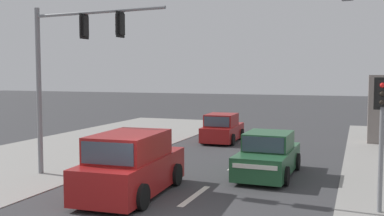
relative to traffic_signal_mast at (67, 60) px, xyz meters
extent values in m
cube|color=silver|center=(5.02, -0.74, -4.14)|extent=(0.20, 2.40, 0.01)
cube|color=silver|center=(5.02, 4.26, -4.14)|extent=(0.20, 2.40, 0.01)
cylinder|color=slate|center=(-1.29, 0.10, -1.15)|extent=(0.18, 0.18, 6.00)
cylinder|color=slate|center=(1.30, -0.10, 1.55)|extent=(5.19, 0.53, 0.11)
cube|color=black|center=(0.78, -0.06, 1.10)|extent=(0.22, 0.28, 0.68)
cube|color=black|center=(0.78, -0.06, 1.10)|extent=(0.08, 0.44, 0.84)
sphere|color=red|center=(0.66, -0.05, 1.32)|extent=(0.13, 0.13, 0.13)
sphere|color=black|center=(0.66, -0.05, 1.10)|extent=(0.13, 0.13, 0.13)
sphere|color=black|center=(0.66, -0.05, 0.88)|extent=(0.13, 0.13, 0.13)
cube|color=black|center=(2.23, -0.18, 1.10)|extent=(0.22, 0.28, 0.68)
cube|color=black|center=(2.23, -0.18, 1.10)|extent=(0.08, 0.44, 0.84)
sphere|color=red|center=(2.11, -0.17, 1.32)|extent=(0.13, 0.13, 0.13)
sphere|color=black|center=(2.11, -0.17, 1.10)|extent=(0.13, 0.13, 0.13)
sphere|color=black|center=(2.11, -0.17, 0.88)|extent=(0.13, 0.13, 0.13)
cylinder|color=slate|center=(10.14, -0.59, -2.75)|extent=(0.12, 0.12, 2.80)
cube|color=black|center=(10.14, -0.59, -1.01)|extent=(0.30, 0.25, 0.68)
cube|color=black|center=(10.14, -0.59, -1.01)|extent=(0.44, 0.13, 0.84)
sphere|color=red|center=(10.11, -0.70, -0.79)|extent=(0.13, 0.13, 0.13)
sphere|color=black|center=(10.11, -0.70, -1.01)|extent=(0.13, 0.13, 0.13)
sphere|color=black|center=(10.11, -0.70, -1.23)|extent=(0.13, 0.13, 0.13)
cube|color=maroon|center=(3.17, -1.22, -3.51)|extent=(2.09, 4.59, 1.00)
cube|color=maroon|center=(3.18, -1.41, -2.63)|extent=(1.87, 2.79, 0.76)
cube|color=#384756|center=(3.11, -0.05, -2.63)|extent=(1.58, 0.15, 0.65)
cube|color=#384756|center=(3.26, -2.78, -2.63)|extent=(1.55, 0.15, 0.61)
cube|color=white|center=(3.05, 1.05, -3.29)|extent=(1.56, 0.13, 0.14)
cylinder|color=black|center=(2.18, 0.13, -3.79)|extent=(0.26, 0.73, 0.72)
cylinder|color=black|center=(4.01, 0.23, -3.79)|extent=(0.26, 0.73, 0.72)
cylinder|color=black|center=(2.33, -2.66, -3.79)|extent=(0.26, 0.73, 0.72)
cylinder|color=black|center=(4.17, -2.56, -3.79)|extent=(0.26, 0.73, 0.72)
cube|color=#235633|center=(6.55, 2.76, -3.61)|extent=(1.74, 4.22, 0.80)
cube|color=#235633|center=(6.55, 2.81, -2.90)|extent=(1.58, 1.92, 0.62)
cube|color=#384756|center=(6.54, 1.84, -2.90)|extent=(1.44, 0.07, 0.53)
cube|color=#384756|center=(6.56, 3.78, -2.90)|extent=(1.40, 0.07, 0.50)
cube|color=white|center=(6.53, 0.64, -3.43)|extent=(1.45, 0.06, 0.14)
cylinder|color=black|center=(7.38, 1.45, -3.83)|extent=(0.20, 0.64, 0.64)
cylinder|color=black|center=(5.68, 1.47, -3.83)|extent=(0.20, 0.64, 0.64)
cylinder|color=black|center=(7.41, 4.06, -3.83)|extent=(0.20, 0.64, 0.64)
cylinder|color=black|center=(5.71, 4.07, -3.83)|extent=(0.20, 0.64, 0.64)
cube|color=maroon|center=(2.70, 9.98, -3.64)|extent=(1.74, 3.66, 0.76)
cube|color=maroon|center=(2.72, 9.68, -2.94)|extent=(1.55, 1.96, 0.64)
cube|color=#384756|center=(2.68, 10.65, -2.94)|extent=(1.36, 0.11, 0.54)
cube|color=#384756|center=(2.75, 8.71, -2.94)|extent=(1.33, 0.11, 0.51)
cube|color=white|center=(2.63, 11.80, -3.47)|extent=(1.36, 0.09, 0.14)
cylinder|color=black|center=(1.86, 11.07, -3.85)|extent=(0.20, 0.61, 0.60)
cylinder|color=black|center=(3.46, 11.13, -3.85)|extent=(0.20, 0.61, 0.60)
cylinder|color=black|center=(1.95, 8.84, -3.85)|extent=(0.20, 0.61, 0.60)
cylinder|color=black|center=(3.55, 8.90, -3.85)|extent=(0.20, 0.61, 0.60)
camera|label=1|loc=(9.56, -13.15, -0.50)|focal=42.00mm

